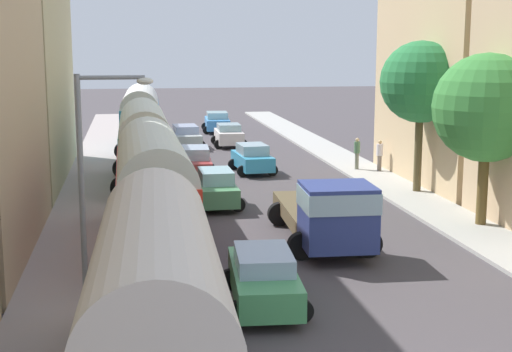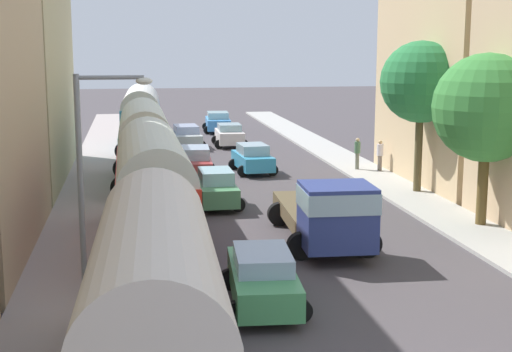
# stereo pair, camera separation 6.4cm
# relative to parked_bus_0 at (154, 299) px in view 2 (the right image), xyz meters

# --- Properties ---
(ground_plane) EXTENTS (154.00, 154.00, 0.00)m
(ground_plane) POSITION_rel_parked_bus_0_xyz_m (4.78, 24.19, -2.19)
(ground_plane) COLOR #464043
(sidewalk_left) EXTENTS (2.50, 70.00, 0.14)m
(sidewalk_left) POSITION_rel_parked_bus_0_xyz_m (-2.47, 24.19, -2.12)
(sidewalk_left) COLOR #A49792
(sidewalk_left) RESTS_ON ground
(sidewalk_right) EXTENTS (2.50, 70.00, 0.14)m
(sidewalk_right) POSITION_rel_parked_bus_0_xyz_m (12.03, 24.19, -2.12)
(sidewalk_right) COLOR #ABA8A2
(sidewalk_right) RESTS_ON ground
(building_left_2) EXTENTS (6.44, 14.74, 10.55)m
(building_left_2) POSITION_rel_parked_bus_0_xyz_m (-6.65, 25.26, 3.11)
(building_left_2) COLOR #C7B786
(building_left_2) RESTS_ON ground
(building_right_2) EXTENTS (4.69, 11.11, 11.00)m
(building_right_2) POSITION_rel_parked_bus_0_xyz_m (15.41, 21.28, 3.33)
(building_right_2) COLOR tan
(building_right_2) RESTS_ON ground
(parked_bus_0) EXTENTS (3.51, 8.93, 3.99)m
(parked_bus_0) POSITION_rel_parked_bus_0_xyz_m (0.00, 0.00, 0.00)
(parked_bus_0) COLOR silver
(parked_bus_0) RESTS_ON ground
(parked_bus_1) EXTENTS (3.34, 9.34, 4.09)m
(parked_bus_1) POSITION_rel_parked_bus_0_xyz_m (0.30, 11.40, 0.08)
(parked_bus_1) COLOR red
(parked_bus_1) RESTS_ON ground
(parked_bus_2) EXTENTS (3.25, 8.46, 4.07)m
(parked_bus_2) POSITION_rel_parked_bus_0_xyz_m (0.21, 22.55, 0.06)
(parked_bus_2) COLOR #2B8F6B
(parked_bus_2) RESTS_ON ground
(parked_bus_3) EXTENTS (3.38, 9.08, 4.19)m
(parked_bus_3) POSITION_rel_parked_bus_0_xyz_m (0.24, 34.35, 0.15)
(parked_bus_3) COLOR teal
(parked_bus_3) RESTS_ON ground
(cargo_truck_0) EXTENTS (3.35, 7.75, 2.50)m
(cargo_truck_0) POSITION_rel_parked_bus_0_xyz_m (6.14, 10.40, -0.91)
(cargo_truck_0) COLOR navy
(cargo_truck_0) RESTS_ON ground
(car_0) EXTENTS (2.37, 3.84, 1.56)m
(car_0) POSITION_rel_parked_bus_0_xyz_m (6.03, 25.58, -1.41)
(car_0) COLOR #3394C2
(car_0) RESTS_ON ground
(car_1) EXTENTS (2.30, 3.65, 1.53)m
(car_1) POSITION_rel_parked_bus_0_xyz_m (6.12, 35.99, -1.41)
(car_1) COLOR silver
(car_1) RESTS_ON ground
(car_2) EXTENTS (2.53, 4.27, 1.57)m
(car_2) POSITION_rel_parked_bus_0_xyz_m (6.28, 44.25, -1.39)
(car_2) COLOR #3F8AD0
(car_2) RESTS_ON ground
(car_3) EXTENTS (2.43, 4.42, 1.51)m
(car_3) POSITION_rel_parked_bus_0_xyz_m (3.00, 5.26, -1.42)
(car_3) COLOR #459858
(car_3) RESTS_ON ground
(car_4) EXTENTS (2.17, 3.96, 1.59)m
(car_4) POSITION_rel_parked_bus_0_xyz_m (3.14, 17.62, -1.39)
(car_4) COLOR #4B8A57
(car_4) RESTS_ON ground
(car_5) EXTENTS (2.43, 4.31, 1.62)m
(car_5) POSITION_rel_parked_bus_0_xyz_m (2.79, 24.50, -1.38)
(car_5) COLOR #B13432
(car_5) RESTS_ON ground
(car_6) EXTENTS (2.43, 4.47, 1.49)m
(car_6) POSITION_rel_parked_bus_0_xyz_m (3.20, 36.03, -1.43)
(car_6) COLOR silver
(car_6) RESTS_ON ground
(pedestrian_1) EXTENTS (0.37, 0.37, 1.79)m
(pedestrian_1) POSITION_rel_parked_bus_0_xyz_m (12.76, 24.29, -1.17)
(pedestrian_1) COLOR slate
(pedestrian_1) RESTS_ON ground
(pedestrian_2) EXTENTS (0.44, 0.44, 1.86)m
(pedestrian_2) POSITION_rel_parked_bus_0_xyz_m (11.70, 24.95, -1.12)
(pedestrian_2) COLOR slate
(pedestrian_2) RESTS_ON ground
(streetlamp_near) EXTENTS (2.04, 0.28, 6.17)m
(streetlamp_near) POSITION_rel_parked_bus_0_xyz_m (-1.42, 6.32, 1.56)
(streetlamp_near) COLOR gray
(streetlamp_near) RESTS_ON ground
(roadside_tree_1) EXTENTS (4.06, 4.06, 6.61)m
(roadside_tree_1) POSITION_rel_parked_bus_0_xyz_m (12.68, 12.23, 2.37)
(roadside_tree_1) COLOR brown
(roadside_tree_1) RESTS_ON ground
(roadside_tree_2) EXTENTS (3.73, 3.73, 7.06)m
(roadside_tree_2) POSITION_rel_parked_bus_0_xyz_m (12.68, 18.70, 2.97)
(roadside_tree_2) COLOR brown
(roadside_tree_2) RESTS_ON ground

